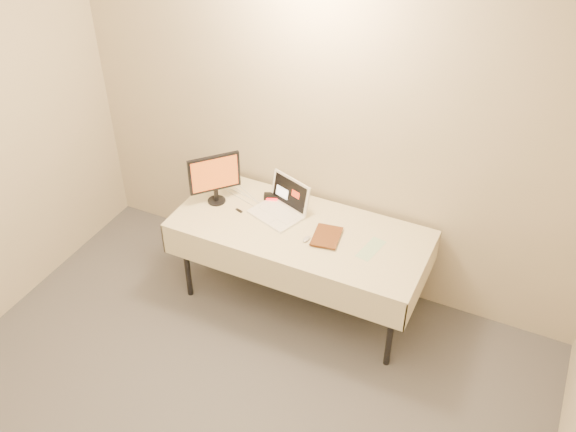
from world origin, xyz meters
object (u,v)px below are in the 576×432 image
at_px(table, 300,235).
at_px(laptop, 282,206).
at_px(book, 314,222).
at_px(monitor, 215,175).

relative_size(table, laptop, 4.16).
distance_m(laptop, book, 0.36).
bearing_deg(table, monitor, 177.92).
bearing_deg(table, laptop, 150.81).
bearing_deg(laptop, book, -4.95).
distance_m(table, book, 0.23).
height_order(laptop, book, laptop).
relative_size(table, book, 7.36).
distance_m(laptop, monitor, 0.55).
xyz_separation_m(laptop, book, (0.32, -0.15, 0.06)).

